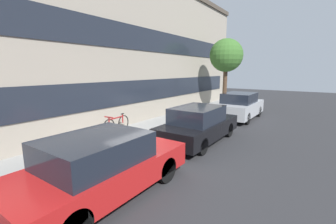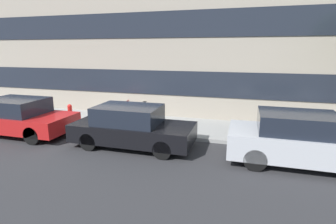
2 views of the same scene
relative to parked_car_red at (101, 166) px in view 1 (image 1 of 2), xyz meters
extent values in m
plane|color=#2B2B2D|center=(3.11, 1.05, -0.68)|extent=(56.00, 56.00, 0.00)
cube|color=gray|center=(3.11, 2.40, -0.62)|extent=(28.00, 2.71, 0.13)
cube|color=gray|center=(3.11, 4.21, 3.16)|extent=(28.00, 0.90, 7.69)
cube|color=#1E232D|center=(3.11, 3.74, 1.01)|extent=(25.76, 0.04, 1.10)
cube|color=#1E232D|center=(3.11, 3.74, 3.55)|extent=(25.76, 0.04, 1.10)
cube|color=#AD1919|center=(0.05, 0.00, -0.16)|extent=(4.03, 1.81, 0.57)
cube|color=black|center=(-0.11, 0.00, 0.41)|extent=(2.10, 1.59, 0.56)
cylinder|color=black|center=(1.30, 0.81, -0.37)|extent=(0.63, 0.18, 0.63)
cylinder|color=black|center=(1.30, -0.81, -0.37)|extent=(0.63, 0.18, 0.63)
cylinder|color=black|center=(-1.20, 0.81, -0.37)|extent=(0.63, 0.18, 0.63)
cube|color=black|center=(4.67, 0.00, -0.17)|extent=(4.00, 1.67, 0.58)
cube|color=black|center=(4.51, 0.00, 0.40)|extent=(2.08, 1.47, 0.58)
cylinder|color=black|center=(5.92, 0.74, -0.39)|extent=(0.57, 0.18, 0.57)
cylinder|color=black|center=(5.92, -0.74, -0.39)|extent=(0.57, 0.18, 0.57)
cylinder|color=black|center=(3.43, 0.74, -0.39)|extent=(0.57, 0.18, 0.57)
cylinder|color=black|center=(3.43, -0.74, -0.39)|extent=(0.57, 0.18, 0.57)
cube|color=#B2B5BA|center=(9.75, 0.00, -0.10)|extent=(3.96, 1.72, 0.71)
cube|color=black|center=(9.60, 0.00, 0.53)|extent=(2.06, 1.52, 0.53)
cylinder|color=black|center=(10.98, 0.77, -0.37)|extent=(0.61, 0.18, 0.61)
cylinder|color=black|center=(10.98, -0.77, -0.37)|extent=(0.61, 0.18, 0.61)
cylinder|color=black|center=(8.53, 0.77, -0.37)|extent=(0.61, 0.18, 0.61)
cylinder|color=black|center=(8.53, -0.77, -0.37)|extent=(0.61, 0.18, 0.61)
cylinder|color=red|center=(0.98, 1.70, -0.53)|extent=(0.27, 0.27, 0.04)
cylinder|color=red|center=(0.98, 1.70, -0.22)|extent=(0.18, 0.18, 0.58)
sphere|color=red|center=(0.98, 1.70, 0.11)|extent=(0.19, 0.19, 0.19)
cylinder|color=red|center=(0.82, 1.70, -0.16)|extent=(0.15, 0.07, 0.07)
cylinder|color=red|center=(1.15, 1.70, -0.16)|extent=(0.15, 0.07, 0.07)
torus|color=black|center=(2.97, 3.19, -0.22)|extent=(0.66, 0.10, 0.66)
torus|color=black|center=(3.86, 3.28, -0.22)|extent=(0.66, 0.10, 0.66)
cylinder|color=maroon|center=(3.42, 3.23, 0.07)|extent=(0.85, 0.14, 0.06)
cylinder|color=maroon|center=(3.82, 3.27, -0.04)|extent=(0.06, 0.06, 0.37)
cylinder|color=maroon|center=(2.99, 3.19, -0.04)|extent=(0.06, 0.06, 0.37)
ellipsoid|color=black|center=(3.82, 3.27, 0.18)|extent=(0.21, 0.10, 0.05)
cylinder|color=maroon|center=(2.99, 3.19, 0.18)|extent=(0.09, 0.44, 0.05)
cylinder|color=#473323|center=(11.90, 1.74, 0.93)|extent=(0.28, 0.28, 2.97)
sphere|color=#386628|center=(11.90, 1.74, 3.02)|extent=(2.19, 2.19, 2.19)
camera|label=1|loc=(-2.93, -3.78, 2.03)|focal=24.00mm
camera|label=2|loc=(8.11, -7.65, 2.48)|focal=28.00mm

